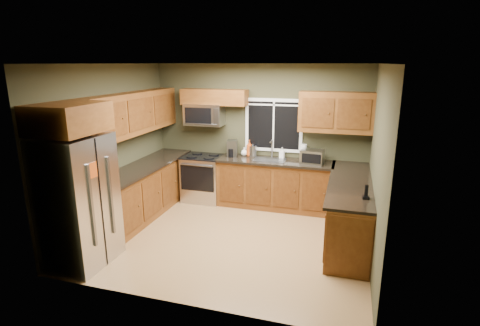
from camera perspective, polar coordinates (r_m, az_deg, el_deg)
The scene contains 29 objects.
floor at distance 6.13m, azimuth -1.40°, elevation -11.23°, with size 4.20×4.20×0.00m, color olive.
ceiling at distance 5.50m, azimuth -1.59°, elevation 14.90°, with size 4.20×4.20×0.00m, color white.
back_wall at distance 7.36m, azimuth 2.84°, elevation 4.35°, with size 4.20×4.20×0.00m, color #373622.
front_wall at distance 4.06m, azimuth -9.35°, elevation -4.79°, with size 4.20×4.20×0.00m, color #373622.
left_wall at distance 6.60m, azimuth -19.12°, elevation 2.29°, with size 3.60×3.60×0.00m, color #373622.
right_wall at distance 5.42m, azimuth 20.16°, elevation -0.48°, with size 3.60×3.60×0.00m, color #373622.
window at distance 7.24m, azimuth 5.14°, elevation 5.76°, with size 1.12×0.03×1.02m.
base_cabinets_left at distance 7.06m, azimuth -14.29°, elevation -4.13°, with size 0.60×2.65×0.90m, color brown.
countertop_left at distance 6.91m, azimuth -14.36°, elevation -0.47°, with size 0.65×2.65×0.04m, color black.
base_cabinets_back at distance 7.21m, azimuth 5.39°, elevation -3.31°, with size 2.17×0.60×0.90m, color brown.
countertop_back at distance 7.06m, azimuth 5.44°, elevation 0.25°, with size 2.17×0.65×0.04m, color black.
base_cabinets_peninsula at distance 6.20m, azimuth 16.36°, elevation -7.01°, with size 0.60×2.52×0.90m.
countertop_peninsula at distance 6.05m, azimuth 16.45°, elevation -2.84°, with size 0.65×2.50×0.04m, color black.
upper_cabinets_left at distance 6.82m, azimuth -16.04°, elevation 7.27°, with size 0.33×2.65×0.72m, color brown.
upper_cabinets_back_left at distance 7.35m, azimuth -3.95°, elevation 9.99°, with size 1.30×0.33×0.30m, color brown.
upper_cabinets_back_right at distance 6.92m, azimuth 14.41°, elevation 7.50°, with size 1.30×0.33×0.72m, color brown.
upper_cabinet_over_fridge at distance 5.26m, azimuth -24.67°, elevation 6.22°, with size 0.72×0.90×0.38m, color brown.
refrigerator at distance 5.53m, azimuth -23.39°, elevation -5.40°, with size 0.74×0.90×1.80m.
range at distance 7.58m, azimuth -5.59°, elevation -2.25°, with size 0.76×0.69×0.94m.
microwave at distance 7.43m, azimuth -5.44°, elevation 7.37°, with size 0.76×0.41×0.42m.
sink at distance 7.09m, azimuth 4.56°, elevation 0.61°, with size 0.60×0.42×0.36m.
toaster_oven at distance 6.90m, azimuth 10.95°, elevation 0.95°, with size 0.43×0.35×0.25m.
coffee_maker at distance 7.30m, azimuth -1.23°, elevation 2.18°, with size 0.23×0.28×0.31m.
kettle at distance 7.29m, azimuth 1.97°, elevation 1.92°, with size 0.17×0.17×0.26m.
paper_towel_roll at distance 7.13m, azimuth 9.60°, elevation 1.68°, with size 0.14×0.14×0.33m.
soap_bottle_a at distance 7.32m, azimuth 1.42°, elevation 2.29°, with size 0.12×0.12×0.32m, color #C04712.
soap_bottle_b at distance 7.23m, azimuth 6.43°, elevation 1.57°, with size 0.09×0.09×0.20m, color white.
soap_bottle_c at distance 7.36m, azimuth 0.66°, elevation 1.76°, with size 0.13×0.13×0.16m, color white.
cordless_phone at distance 5.32m, azimuth 18.64°, elevation -4.58°, with size 0.10×0.10×0.20m.
Camera 1 is at (1.70, -5.23, 2.71)m, focal length 28.00 mm.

